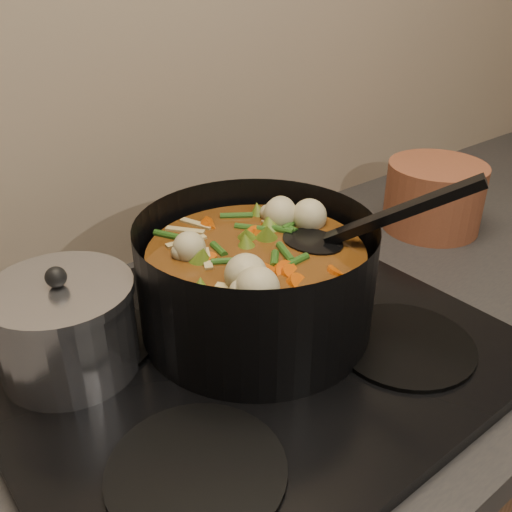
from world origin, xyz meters
TOP-DOWN VIEW (x-y plane):
  - stovetop at (0.00, 1.93)m, footprint 0.62×0.54m
  - stockpot at (0.04, 1.96)m, footprint 0.40×0.40m
  - saucepan at (-0.19, 2.03)m, footprint 0.17×0.17m
  - terracotta_crock at (0.51, 2.02)m, footprint 0.18×0.18m

SIDE VIEW (x-z plane):
  - stovetop at x=0.00m, z-range 0.91..0.93m
  - terracotta_crock at x=0.51m, z-range 0.91..1.04m
  - saucepan at x=-0.19m, z-range 0.92..1.06m
  - stockpot at x=0.04m, z-range 0.89..1.11m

